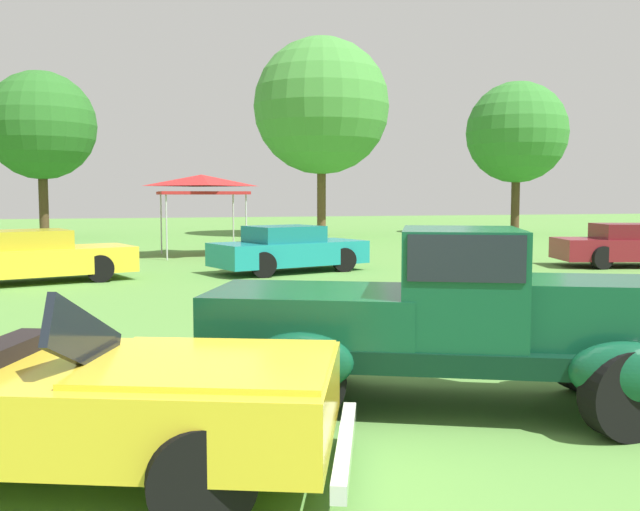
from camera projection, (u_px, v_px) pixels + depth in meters
ground_plane at (413, 409)px, 6.60m from camera, size 120.00×120.00×0.00m
feature_pickup_truck at (451, 316)px, 6.63m from camera, size 4.70×3.19×1.70m
neighbor_convertible at (69, 397)px, 4.99m from camera, size 4.48×3.07×1.40m
show_car_yellow at (29, 257)px, 16.12m from camera, size 4.87×2.99×1.22m
show_car_teal at (289, 249)px, 18.47m from camera, size 4.38×2.82×1.22m
show_car_burgundy at (638, 245)px, 19.91m from camera, size 4.88×2.86×1.22m
canopy_tent_left_field at (202, 183)px, 23.30m from camera, size 2.79×2.79×2.71m
treeline_mid_left at (41, 126)px, 33.23m from camera, size 5.11×5.11×7.89m
treeline_center at (321, 106)px, 34.84m from camera, size 6.74×6.74×9.82m
treeline_mid_right at (517, 133)px, 36.53m from camera, size 5.24×5.24×7.92m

